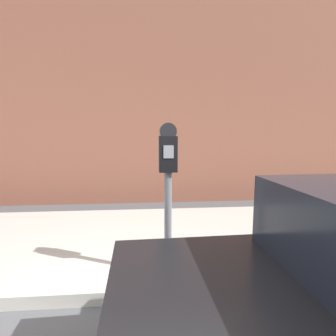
% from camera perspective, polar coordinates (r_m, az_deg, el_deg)
% --- Properties ---
extents(sidewalk, '(24.00, 2.80, 0.14)m').
position_cam_1_polar(sidewalk, '(4.15, -7.85, -15.40)').
color(sidewalk, '#BCB7AD').
rests_on(sidewalk, ground_plane).
extents(building_facade, '(24.00, 0.30, 5.99)m').
position_cam_1_polar(building_facade, '(6.51, -7.13, 19.17)').
color(building_facade, '#935642').
rests_on(building_facade, ground_plane).
extents(parking_meter, '(0.19, 0.14, 1.65)m').
position_cam_1_polar(parking_meter, '(2.75, 0.00, -1.90)').
color(parking_meter, slate).
rests_on(parking_meter, sidewalk).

